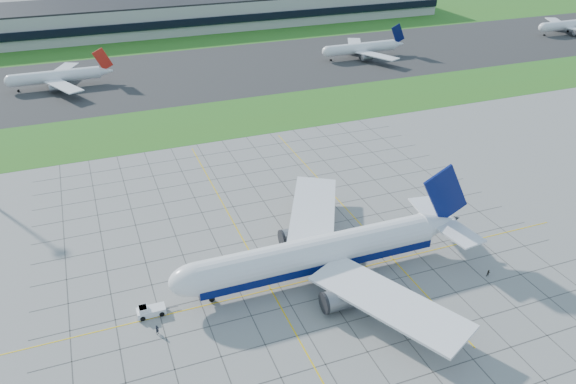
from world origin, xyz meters
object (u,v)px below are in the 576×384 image
pushback_tug (150,311)px  distant_jet_2 (362,48)px  airliner (320,253)px  crew_near (157,330)px  crew_far (489,273)px  distant_jet_3 (570,25)px  distant_jet_1 (58,76)px

pushback_tug → distant_jet_2: distant_jet_2 is taller
airliner → crew_near: airliner is taller
crew_near → pushback_tug: bearing=56.5°
crew_far → distant_jet_3: distant_jet_3 is taller
crew_near → distant_jet_1: (-12.78, 152.15, 3.51)m
pushback_tug → crew_near: (0.48, -5.66, 0.02)m
distant_jet_2 → distant_jet_3: 124.54m
airliner → pushback_tug: (-34.45, 0.43, -4.66)m
crew_near → crew_far: bearing=-44.8°
distant_jet_3 → crew_far: bearing=-138.2°
distant_jet_1 → airliner: bearing=-72.3°
crew_far → pushback_tug: bearing=176.8°
airliner → pushback_tug: 34.76m
pushback_tug → crew_far: pushback_tug is taller
pushback_tug → distant_jet_3: (242.90, 143.95, 3.53)m
airliner → crew_near: bearing=-171.1°
airliner → distant_jet_2: 164.96m
airliner → pushback_tug: airliner is taller
crew_far → distant_jet_1: bearing=124.3°
distant_jet_2 → distant_jet_3: same height
pushback_tug → crew_near: bearing=-85.0°
crew_far → distant_jet_2: 163.10m
airliner → distant_jet_2: size_ratio=1.55×
pushback_tug → crew_far: (66.95, -13.16, -0.18)m
crew_near → distant_jet_2: bearing=13.0°
distant_jet_1 → crew_far: bearing=-63.6°
airliner → crew_far: airliner is taller
distant_jet_1 → crew_near: bearing=-85.2°
distant_jet_1 → distant_jet_3: same height
airliner → distant_jet_3: size_ratio=1.55×
distant_jet_2 → crew_far: bearing=-108.4°
pushback_tug → crew_far: bearing=-10.9°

